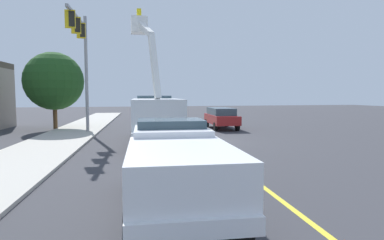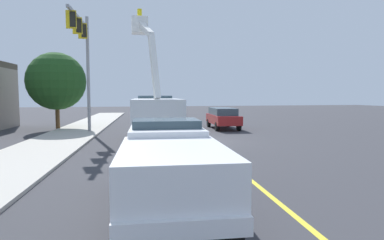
{
  "view_description": "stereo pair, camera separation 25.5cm",
  "coord_description": "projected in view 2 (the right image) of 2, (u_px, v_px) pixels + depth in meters",
  "views": [
    {
      "loc": [
        -18.0,
        4.78,
        2.72
      ],
      "look_at": [
        -1.55,
        1.01,
        1.4
      ],
      "focal_mm": 29.73,
      "sensor_mm": 36.0,
      "label": 1
    },
    {
      "loc": [
        -18.05,
        4.53,
        2.72
      ],
      "look_at": [
        -1.55,
        1.01,
        1.4
      ],
      "focal_mm": 29.73,
      "sensor_mm": 36.0,
      "label": 2
    }
  ],
  "objects": [
    {
      "name": "ground",
      "position": [
        203.0,
        141.0,
        18.76
      ],
      "size": [
        120.0,
        120.0,
        0.0
      ],
      "primitive_type": "plane",
      "color": "#38383D"
    },
    {
      "name": "traffic_cone_mid_rear",
      "position": [
        200.0,
        141.0,
        16.07
      ],
      "size": [
        0.4,
        0.4,
        0.81
      ],
      "color": "black",
      "rests_on": "ground"
    },
    {
      "name": "traffic_cone_trailing",
      "position": [
        185.0,
        128.0,
        22.44
      ],
      "size": [
        0.4,
        0.4,
        0.86
      ],
      "color": "black",
      "rests_on": "ground"
    },
    {
      "name": "sidewalk_far_side",
      "position": [
        53.0,
        143.0,
        17.57
      ],
      "size": [
        60.11,
        7.75,
        0.12
      ],
      "primitive_type": "cube",
      "rotation": [
        0.0,
        0.0,
        -0.07
      ],
      "color": "#B2ADA3",
      "rests_on": "ground"
    },
    {
      "name": "service_pickup_truck",
      "position": [
        170.0,
        165.0,
        7.29
      ],
      "size": [
        5.73,
        2.5,
        2.06
      ],
      "color": "white",
      "rests_on": "ground"
    },
    {
      "name": "traffic_signal_mast",
      "position": [
        83.0,
        48.0,
        20.95
      ],
      "size": [
        5.76,
        0.79,
        8.27
      ],
      "color": "gray",
      "rests_on": "ground"
    },
    {
      "name": "street_tree_right",
      "position": [
        56.0,
        81.0,
        24.93
      ],
      "size": [
        4.51,
        4.51,
        6.07
      ],
      "color": "brown",
      "rests_on": "ground"
    },
    {
      "name": "utility_bucket_truck",
      "position": [
        156.0,
        115.0,
        17.94
      ],
      "size": [
        8.35,
        3.06,
        7.58
      ],
      "color": "silver",
      "rests_on": "ground"
    },
    {
      "name": "passing_minivan",
      "position": [
        223.0,
        117.0,
        25.77
      ],
      "size": [
        4.92,
        2.23,
        1.69
      ],
      "color": "maroon",
      "rests_on": "ground"
    },
    {
      "name": "traffic_cone_mid_front",
      "position": [
        229.0,
        166.0,
        10.61
      ],
      "size": [
        0.4,
        0.4,
        0.7
      ],
      "color": "black",
      "rests_on": "ground"
    },
    {
      "name": "lane_centre_stripe",
      "position": [
        203.0,
        141.0,
        18.76
      ],
      "size": [
        49.89,
        3.62,
        0.01
      ],
      "primitive_type": "cube",
      "rotation": [
        0.0,
        0.0,
        -0.07
      ],
      "color": "yellow",
      "rests_on": "ground"
    }
  ]
}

